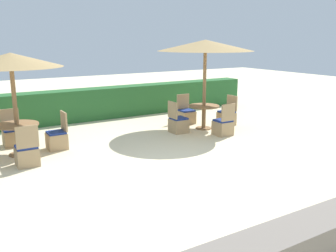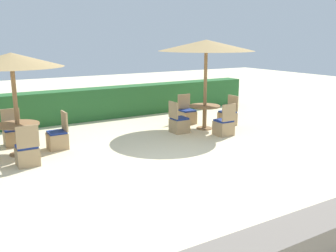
{
  "view_description": "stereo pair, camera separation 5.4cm",
  "coord_description": "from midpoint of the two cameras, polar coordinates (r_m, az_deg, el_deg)",
  "views": [
    {
      "loc": [
        -4.02,
        -5.94,
        2.73
      ],
      "look_at": [
        0.0,
        0.6,
        0.9
      ],
      "focal_mm": 40.0,
      "sensor_mm": 36.0,
      "label": 1
    },
    {
      "loc": [
        -3.97,
        -5.97,
        2.73
      ],
      "look_at": [
        0.0,
        0.6,
        0.9
      ],
      "focal_mm": 40.0,
      "sensor_mm": 36.0,
      "label": 2
    }
  ],
  "objects": [
    {
      "name": "patio_chair_back_right_west",
      "position": [
        10.92,
        1.8,
        0.34
      ],
      "size": [
        0.46,
        0.46,
        0.93
      ],
      "rotation": [
        0.0,
        0.0,
        -1.57
      ],
      "color": "tan",
      "rests_on": "ground_plane"
    },
    {
      "name": "patio_chair_back_left_south",
      "position": [
        8.68,
        -20.47,
        -4.0
      ],
      "size": [
        0.46,
        0.46,
        0.93
      ],
      "color": "tan",
      "rests_on": "ground_plane"
    },
    {
      "name": "hedge_row",
      "position": [
        12.83,
        -12.54,
        3.19
      ],
      "size": [
        13.0,
        0.7,
        1.04
      ],
      "primitive_type": "cube",
      "color": "#28602D",
      "rests_on": "ground_plane"
    },
    {
      "name": "parasol_back_right",
      "position": [
        11.16,
        5.98,
        12.07
      ],
      "size": [
        2.81,
        2.81,
        2.65
      ],
      "color": "olive",
      "rests_on": "ground_plane"
    },
    {
      "name": "patio_chair_back_right_east",
      "position": [
        12.02,
        9.22,
        1.39
      ],
      "size": [
        0.46,
        0.46,
        0.93
      ],
      "rotation": [
        0.0,
        0.0,
        1.57
      ],
      "color": "tan",
      "rests_on": "ground_plane"
    },
    {
      "name": "parasol_back_left",
      "position": [
        9.23,
        -22.61,
        9.21
      ],
      "size": [
        2.31,
        2.31,
        2.39
      ],
      "color": "olive",
      "rests_on": "ground_plane"
    },
    {
      "name": "patio_chair_back_left_north",
      "position": [
        10.42,
        -22.36,
        -1.32
      ],
      "size": [
        0.46,
        0.46,
        0.93
      ],
      "rotation": [
        0.0,
        0.0,
        3.14
      ],
      "color": "tan",
      "rests_on": "ground_plane"
    },
    {
      "name": "ground_plane",
      "position": [
        7.68,
        2.54,
        -7.44
      ],
      "size": [
        40.0,
        40.0,
        0.0
      ],
      "primitive_type": "plane",
      "color": "beige"
    },
    {
      "name": "patio_chair_back_right_south",
      "position": [
        10.73,
        8.66,
        -0.04
      ],
      "size": [
        0.46,
        0.46,
        0.93
      ],
      "color": "tan",
      "rests_on": "ground_plane"
    },
    {
      "name": "round_table_back_left",
      "position": [
        9.46,
        -21.73,
        -0.72
      ],
      "size": [
        0.99,
        0.99,
        0.75
      ],
      "color": "olive",
      "rests_on": "ground_plane"
    },
    {
      "name": "patio_chair_back_left_east",
      "position": [
        9.72,
        -16.27,
        -1.85
      ],
      "size": [
        0.46,
        0.46,
        0.93
      ],
      "rotation": [
        0.0,
        0.0,
        1.57
      ],
      "color": "tan",
      "rests_on": "ground_plane"
    },
    {
      "name": "patio_chair_back_right_north",
      "position": [
        12.1,
        3.05,
        1.63
      ],
      "size": [
        0.46,
        0.46,
        0.93
      ],
      "rotation": [
        0.0,
        0.0,
        3.14
      ],
      "color": "tan",
      "rests_on": "ground_plane"
    },
    {
      "name": "stone_border",
      "position": [
        5.46,
        22.17,
        -14.92
      ],
      "size": [
        10.0,
        0.56,
        0.46
      ],
      "primitive_type": "cube",
      "color": "slate",
      "rests_on": "ground_plane"
    },
    {
      "name": "round_table_back_right",
      "position": [
        11.37,
        5.75,
        2.23
      ],
      "size": [
        0.93,
        0.93,
        0.72
      ],
      "color": "olive",
      "rests_on": "ground_plane"
    }
  ]
}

